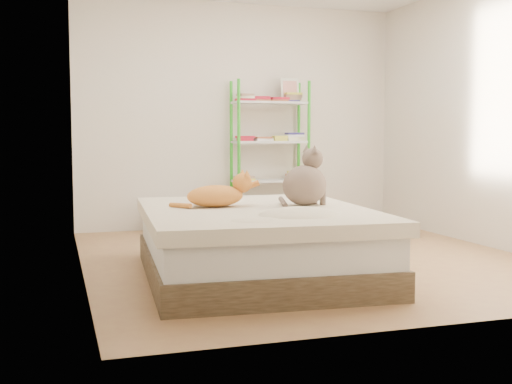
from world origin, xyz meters
name	(u,v)px	position (x,y,z in m)	size (l,w,h in m)	color
room	(307,109)	(0.00, 0.00, 1.30)	(3.81, 4.21, 2.61)	#A57F4C
bed	(255,242)	(-0.65, -0.57, 0.26)	(1.79, 2.17, 0.53)	brown
orange_cat	(215,193)	(-0.92, -0.41, 0.63)	(0.53, 0.29, 0.21)	#F1903F
grey_cat	(305,176)	(-0.22, -0.51, 0.75)	(0.33, 0.40, 0.46)	#766051
shelf_unit	(270,148)	(0.31, 1.88, 0.93)	(0.88, 0.36, 1.74)	green
cardboard_box	(262,222)	(-0.06, 1.07, 0.19)	(0.55, 0.53, 0.43)	#906C51
white_bin	(165,217)	(-0.93, 1.85, 0.18)	(0.36, 0.34, 0.35)	white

